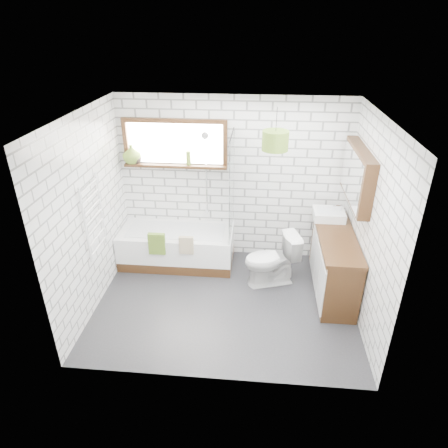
# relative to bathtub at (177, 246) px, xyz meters

# --- Properties ---
(floor) EXTENTS (3.40, 2.60, 0.01)m
(floor) POSITION_rel_bathtub_xyz_m (0.83, -0.92, -0.28)
(floor) COLOR #252528
(floor) RESTS_ON ground
(ceiling) EXTENTS (3.40, 2.60, 0.01)m
(ceiling) POSITION_rel_bathtub_xyz_m (0.83, -0.92, 2.23)
(ceiling) COLOR white
(ceiling) RESTS_ON ground
(wall_back) EXTENTS (3.40, 0.01, 2.50)m
(wall_back) POSITION_rel_bathtub_xyz_m (0.83, 0.38, 0.97)
(wall_back) COLOR white
(wall_back) RESTS_ON ground
(wall_front) EXTENTS (3.40, 0.01, 2.50)m
(wall_front) POSITION_rel_bathtub_xyz_m (0.83, -2.23, 0.97)
(wall_front) COLOR white
(wall_front) RESTS_ON ground
(wall_left) EXTENTS (0.01, 2.60, 2.50)m
(wall_left) POSITION_rel_bathtub_xyz_m (-0.87, -0.92, 0.97)
(wall_left) COLOR white
(wall_left) RESTS_ON ground
(wall_right) EXTENTS (0.01, 2.60, 2.50)m
(wall_right) POSITION_rel_bathtub_xyz_m (2.54, -0.92, 0.97)
(wall_right) COLOR white
(wall_right) RESTS_ON ground
(window) EXTENTS (1.52, 0.16, 0.68)m
(window) POSITION_rel_bathtub_xyz_m (-0.02, 0.34, 1.52)
(window) COLOR black
(window) RESTS_ON wall_back
(towel_radiator) EXTENTS (0.06, 0.52, 1.00)m
(towel_radiator) POSITION_rel_bathtub_xyz_m (-0.83, -0.92, 0.92)
(towel_radiator) COLOR white
(towel_radiator) RESTS_ON wall_left
(mirror_cabinet) EXTENTS (0.16, 1.20, 0.70)m
(mirror_cabinet) POSITION_rel_bathtub_xyz_m (2.45, -0.32, 1.37)
(mirror_cabinet) COLOR black
(mirror_cabinet) RESTS_ON wall_right
(shower_riser) EXTENTS (0.02, 0.02, 1.30)m
(shower_riser) POSITION_rel_bathtub_xyz_m (0.43, 0.34, 1.07)
(shower_riser) COLOR silver
(shower_riser) RESTS_ON wall_back
(bathtub) EXTENTS (1.71, 0.76, 0.55)m
(bathtub) POSITION_rel_bathtub_xyz_m (0.00, 0.00, 0.00)
(bathtub) COLOR white
(bathtub) RESTS_ON floor
(shower_screen) EXTENTS (0.02, 0.72, 1.50)m
(shower_screen) POSITION_rel_bathtub_xyz_m (0.84, 0.00, 1.03)
(shower_screen) COLOR white
(shower_screen) RESTS_ON bathtub
(towel_green) EXTENTS (0.24, 0.07, 0.33)m
(towel_green) POSITION_rel_bathtub_xyz_m (-0.21, -0.38, 0.26)
(towel_green) COLOR #527322
(towel_green) RESTS_ON bathtub
(towel_beige) EXTENTS (0.21, 0.05, 0.27)m
(towel_beige) POSITION_rel_bathtub_xyz_m (0.22, -0.38, 0.26)
(towel_beige) COLOR tan
(towel_beige) RESTS_ON bathtub
(vanity) EXTENTS (0.49, 1.51, 0.86)m
(vanity) POSITION_rel_bathtub_xyz_m (2.29, -0.49, 0.15)
(vanity) COLOR black
(vanity) RESTS_ON floor
(basin) EXTENTS (0.43, 0.38, 0.13)m
(basin) POSITION_rel_bathtub_xyz_m (2.23, 0.01, 0.65)
(basin) COLOR white
(basin) RESTS_ON vanity
(tap) EXTENTS (0.03, 0.03, 0.17)m
(tap) POSITION_rel_bathtub_xyz_m (2.39, 0.01, 0.72)
(tap) COLOR silver
(tap) RESTS_ON vanity
(toilet) EXTENTS (0.64, 0.85, 0.77)m
(toilet) POSITION_rel_bathtub_xyz_m (1.44, -0.42, 0.11)
(toilet) COLOR white
(toilet) RESTS_ON floor
(vase_olive) EXTENTS (0.31, 0.31, 0.28)m
(vase_olive) POSITION_rel_bathtub_xyz_m (-0.67, 0.31, 1.34)
(vase_olive) COLOR #597824
(vase_olive) RESTS_ON window
(vase_dark) EXTENTS (0.21, 0.21, 0.18)m
(vase_dark) POSITION_rel_bathtub_xyz_m (-0.61, 0.31, 1.29)
(vase_dark) COLOR black
(vase_dark) RESTS_ON window
(bottle) EXTENTS (0.08, 0.08, 0.20)m
(bottle) POSITION_rel_bathtub_xyz_m (0.18, 0.31, 1.30)
(bottle) COLOR #597824
(bottle) RESTS_ON window
(pendant) EXTENTS (0.32, 0.32, 0.24)m
(pendant) POSITION_rel_bathtub_xyz_m (1.39, -0.43, 1.82)
(pendant) COLOR #527322
(pendant) RESTS_ON ceiling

